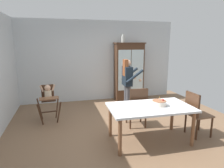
# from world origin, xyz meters

# --- Properties ---
(ground_plane) EXTENTS (6.24, 6.24, 0.00)m
(ground_plane) POSITION_xyz_m (0.00, 0.00, 0.00)
(ground_plane) COLOR brown
(wall_back) EXTENTS (5.32, 0.06, 2.70)m
(wall_back) POSITION_xyz_m (0.00, 2.63, 1.35)
(wall_back) COLOR silver
(wall_back) RESTS_ON ground_plane
(china_cabinet) EXTENTS (1.03, 0.48, 1.98)m
(china_cabinet) POSITION_xyz_m (1.00, 2.37, 0.99)
(china_cabinet) COLOR #422819
(china_cabinet) RESTS_ON ground_plane
(ceramic_vase) EXTENTS (0.13, 0.13, 0.27)m
(ceramic_vase) POSITION_xyz_m (0.78, 2.37, 2.09)
(ceramic_vase) COLOR #B2B7B2
(ceramic_vase) RESTS_ON china_cabinet
(high_chair_with_toddler) EXTENTS (0.63, 0.73, 0.95)m
(high_chair_with_toddler) POSITION_xyz_m (-1.62, 1.01, 0.65)
(high_chair_with_toddler) COLOR #422819
(high_chair_with_toddler) RESTS_ON ground_plane
(adult_person) EXTENTS (0.49, 0.48, 1.53)m
(adult_person) POSITION_xyz_m (0.48, 1.02, 0.97)
(adult_person) COLOR #47474C
(adult_person) RESTS_ON ground_plane
(dining_table) EXTENTS (1.66, 0.99, 0.74)m
(dining_table) POSITION_xyz_m (0.40, -0.59, 0.65)
(dining_table) COLOR silver
(dining_table) RESTS_ON ground_plane
(birthday_cake) EXTENTS (0.28, 0.28, 0.19)m
(birthday_cake) POSITION_xyz_m (0.59, -0.60, 0.79)
(birthday_cake) COLOR beige
(birthday_cake) RESTS_ON dining_table
(dining_chair_far_side) EXTENTS (0.48, 0.48, 0.96)m
(dining_chair_far_side) POSITION_xyz_m (0.41, 0.10, 0.56)
(dining_chair_far_side) COLOR #422819
(dining_chair_far_side) RESTS_ON ground_plane
(dining_chair_right_end) EXTENTS (0.45, 0.45, 0.96)m
(dining_chair_right_end) POSITION_xyz_m (1.44, -0.63, 0.56)
(dining_chair_right_end) COLOR #422819
(dining_chair_right_end) RESTS_ON ground_plane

